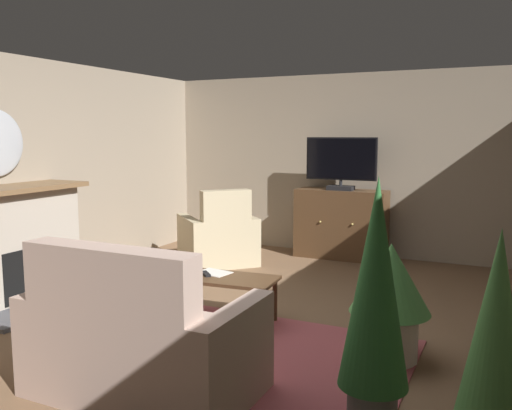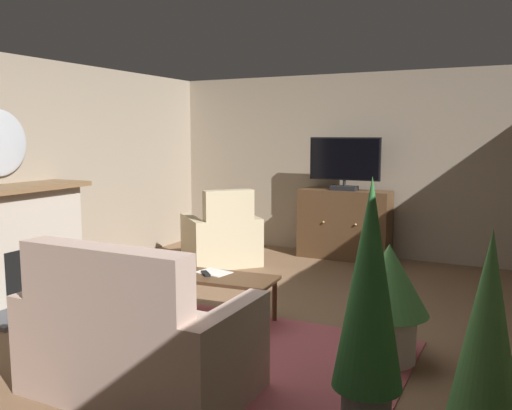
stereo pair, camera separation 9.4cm
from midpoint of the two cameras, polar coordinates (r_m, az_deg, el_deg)
ground_plane at (r=4.81m, az=-1.48°, el=-13.62°), size 6.22×7.44×0.04m
wall_back at (r=7.75m, az=10.23°, el=4.19°), size 6.22×0.10×2.55m
wall_left at (r=6.34m, az=-25.27°, el=2.85°), size 0.10×7.44×2.55m
rug_central at (r=4.41m, az=-1.58°, el=-15.31°), size 2.50×1.67×0.01m
fireplace at (r=6.06m, az=-24.32°, el=-4.02°), size 0.93×1.51×1.20m
tv_cabinet at (r=7.54m, az=8.64°, el=-2.16°), size 1.25×0.47×0.95m
television at (r=7.39m, az=8.65°, el=4.51°), size 0.98×0.20×0.72m
coffee_table at (r=4.96m, az=-4.10°, el=-8.20°), size 1.02×0.55×0.43m
tv_remote at (r=5.01m, az=-5.87°, el=-7.27°), size 0.16×0.15×0.02m
folded_newspaper at (r=5.08m, az=-5.03°, el=-7.15°), size 0.33×0.27×0.01m
sofa_floral at (r=3.72m, az=-12.96°, el=-14.21°), size 1.49×0.87×1.05m
armchair_near_window at (r=7.18m, az=-4.34°, el=-3.69°), size 1.27×1.27×1.01m
potted_plant_tall_palm_by_window at (r=4.22m, az=13.39°, el=-9.13°), size 0.61×0.61×0.91m
potted_plant_small_fern_corner at (r=3.18m, az=11.69°, el=-9.37°), size 0.41×0.41×1.49m
potted_plant_leafy_by_curtain at (r=2.80m, az=23.08°, el=-14.08°), size 0.36×0.36×1.30m
cat at (r=5.71m, az=-12.82°, el=-9.19°), size 0.50×0.51×0.20m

